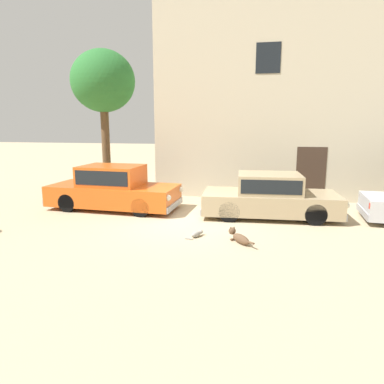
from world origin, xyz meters
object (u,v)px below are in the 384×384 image
(parked_sedan_nearest, at_px, (113,188))
(stray_dog_spotted, at_px, (239,237))
(parked_sedan_second, at_px, (270,196))
(stray_cat, at_px, (197,234))
(acacia_tree_left, at_px, (103,83))

(parked_sedan_nearest, height_order, stray_dog_spotted, parked_sedan_nearest)
(parked_sedan_nearest, xyz_separation_m, stray_dog_spotted, (4.57, -2.80, -0.61))
(parked_sedan_second, height_order, stray_cat, parked_sedan_second)
(acacia_tree_left, bearing_deg, stray_dog_spotted, -43.46)
(parked_sedan_second, relative_size, stray_cat, 9.14)
(stray_dog_spotted, bearing_deg, stray_cat, 39.19)
(stray_cat, bearing_deg, acacia_tree_left, 72.19)
(parked_sedan_nearest, bearing_deg, stray_cat, -33.40)
(stray_dog_spotted, bearing_deg, parked_sedan_second, -55.10)
(parked_sedan_nearest, bearing_deg, acacia_tree_left, 120.81)
(stray_cat, height_order, acacia_tree_left, acacia_tree_left)
(stray_dog_spotted, distance_m, stray_cat, 1.16)
(stray_dog_spotted, xyz_separation_m, stray_cat, (-1.13, 0.25, -0.06))
(parked_sedan_nearest, xyz_separation_m, acacia_tree_left, (-1.60, 3.05, 3.91))
(stray_cat, xyz_separation_m, acacia_tree_left, (-5.04, 5.60, 4.59))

